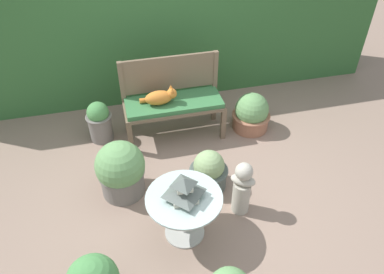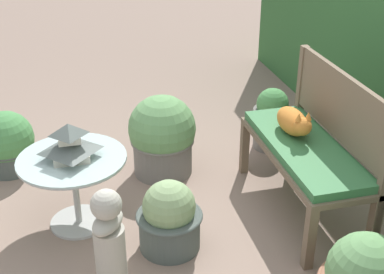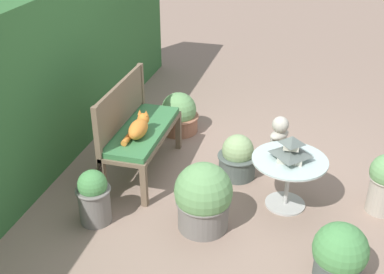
{
  "view_description": "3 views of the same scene",
  "coord_description": "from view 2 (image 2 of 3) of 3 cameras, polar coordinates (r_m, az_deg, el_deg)",
  "views": [
    {
      "loc": [
        -0.74,
        -2.79,
        3.15
      ],
      "look_at": [
        0.04,
        0.45,
        0.39
      ],
      "focal_mm": 35.0,
      "sensor_mm": 36.0,
      "label": 1
    },
    {
      "loc": [
        2.87,
        -0.53,
        2.28
      ],
      "look_at": [
        -0.13,
        0.24,
        0.65
      ],
      "focal_mm": 50.0,
      "sensor_mm": 36.0,
      "label": 2
    },
    {
      "loc": [
        -4.28,
        -0.65,
        2.89
      ],
      "look_at": [
        -0.07,
        0.48,
        0.52
      ],
      "focal_mm": 45.0,
      "sensor_mm": 36.0,
      "label": 3
    }
  ],
  "objects": [
    {
      "name": "ground",
      "position": [
        3.71,
        -3.2,
        -10.32
      ],
      "size": [
        30.0,
        30.0,
        0.0
      ],
      "primitive_type": "plane",
      "color": "gray"
    },
    {
      "name": "garden_bench",
      "position": [
        3.78,
        11.89,
        -1.75
      ],
      "size": [
        1.25,
        0.49,
        0.54
      ],
      "color": "brown",
      "rests_on": "ground"
    },
    {
      "name": "bench_backrest",
      "position": [
        3.76,
        15.41,
        2.26
      ],
      "size": [
        1.25,
        0.06,
        1.03
      ],
      "color": "brown",
      "rests_on": "ground"
    },
    {
      "name": "cat",
      "position": [
        3.82,
        10.8,
        1.62
      ],
      "size": [
        0.46,
        0.2,
        0.23
      ],
      "rotation": [
        0.0,
        0.0,
        0.02
      ],
      "color": "orange",
      "rests_on": "garden_bench"
    },
    {
      "name": "patio_table",
      "position": [
        3.66,
        -12.54,
        -3.68
      ],
      "size": [
        0.72,
        0.72,
        0.53
      ],
      "color": "#B7B7B2",
      "rests_on": "ground"
    },
    {
      "name": "pagoda_birdhouse",
      "position": [
        3.55,
        -12.89,
        -0.67
      ],
      "size": [
        0.31,
        0.31,
        0.25
      ],
      "color": "beige",
      "rests_on": "patio_table"
    },
    {
      "name": "garden_bust",
      "position": [
        3.18,
        -8.83,
        -10.58
      ],
      "size": [
        0.29,
        0.26,
        0.65
      ],
      "rotation": [
        0.0,
        0.0,
        -0.61
      ],
      "color": "#B7B2A3",
      "rests_on": "ground"
    },
    {
      "name": "potted_plant_bench_left",
      "position": [
        4.68,
        8.48,
        2.0
      ],
      "size": [
        0.33,
        0.33,
        0.55
      ],
      "color": "slate",
      "rests_on": "ground"
    },
    {
      "name": "potted_plant_patio_mid",
      "position": [
        4.54,
        -19.15,
        -0.67
      ],
      "size": [
        0.44,
        0.44,
        0.51
      ],
      "color": "#4C5651",
      "rests_on": "ground"
    },
    {
      "name": "potted_plant_table_near",
      "position": [
        4.23,
        -3.19,
        0.03
      ],
      "size": [
        0.53,
        0.53,
        0.66
      ],
      "color": "slate",
      "rests_on": "ground"
    },
    {
      "name": "potted_plant_table_far",
      "position": [
        3.47,
        -2.43,
        -8.66
      ],
      "size": [
        0.43,
        0.43,
        0.49
      ],
      "color": "#4C5651",
      "rests_on": "ground"
    }
  ]
}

